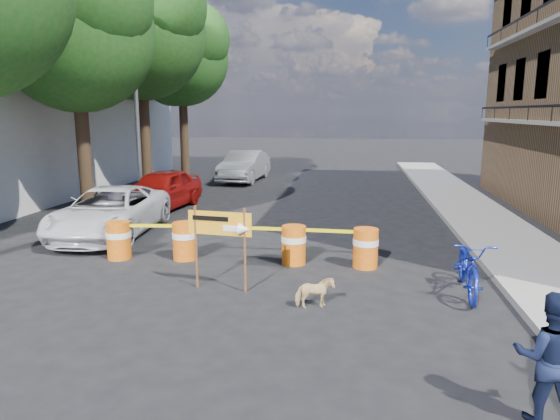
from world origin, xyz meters
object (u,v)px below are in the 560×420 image
(sedan_silver, at_px, (245,166))
(barrel_mid_left, at_px, (185,240))
(barrel_far_right, at_px, (366,247))
(suv_white, at_px, (110,212))
(detour_sign, at_px, (227,231))
(sedan_red, at_px, (161,190))
(barrel_far_left, at_px, (119,240))
(barrel_mid_right, at_px, (294,244))
(bicycle, at_px, (471,240))
(dog, at_px, (315,293))
(pedestrian, at_px, (549,358))

(sedan_silver, bearing_deg, barrel_mid_left, -79.88)
(barrel_far_right, distance_m, suv_white, 7.47)
(detour_sign, bearing_deg, barrel_mid_left, 135.59)
(sedan_red, bearing_deg, detour_sign, -54.07)
(barrel_far_left, bearing_deg, sedan_silver, 89.88)
(barrel_mid_left, distance_m, sedan_silver, 13.89)
(barrel_mid_right, height_order, suv_white, suv_white)
(bicycle, relative_size, sedan_silver, 0.45)
(barrel_far_right, height_order, sedan_red, sedan_red)
(barrel_mid_left, bearing_deg, barrel_mid_right, 0.33)
(barrel_mid_right, height_order, barrel_far_right, same)
(bicycle, bearing_deg, sedan_red, 145.24)
(barrel_mid_right, bearing_deg, dog, -75.13)
(pedestrian, bearing_deg, bicycle, -76.98)
(dog, height_order, sedan_silver, sedan_silver)
(pedestrian, bearing_deg, barrel_mid_left, -28.46)
(barrel_far_right, height_order, pedestrian, pedestrian)
(detour_sign, xyz_separation_m, sedan_red, (-4.46, 7.83, -0.50))
(barrel_mid_right, bearing_deg, barrel_far_right, -1.19)
(dog, xyz_separation_m, sedan_red, (-6.23, 8.49, 0.43))
(barrel_mid_right, height_order, bicycle, bicycle)
(barrel_far_left, distance_m, sedan_red, 6.22)
(detour_sign, height_order, sedan_silver, detour_sign)
(detour_sign, xyz_separation_m, suv_white, (-4.46, 3.96, -0.54))
(barrel_mid_left, xyz_separation_m, barrel_mid_right, (2.63, 0.02, 0.00))
(detour_sign, bearing_deg, pedestrian, -31.42)
(detour_sign, relative_size, sedan_silver, 0.36)
(barrel_far_right, relative_size, detour_sign, 0.54)
(sedan_silver, bearing_deg, sedan_red, -96.02)
(bicycle, bearing_deg, barrel_mid_right, 162.11)
(bicycle, distance_m, dog, 3.21)
(barrel_far_left, bearing_deg, dog, -26.21)
(barrel_mid_left, distance_m, suv_white, 3.55)
(detour_sign, height_order, bicycle, bicycle)
(barrel_far_left, xyz_separation_m, suv_white, (-1.32, 2.20, 0.21))
(suv_white, bearing_deg, bicycle, -24.43)
(detour_sign, xyz_separation_m, pedestrian, (4.61, -3.63, -0.44))
(barrel_far_right, xyz_separation_m, sedan_red, (-7.18, 5.92, 0.25))
(detour_sign, bearing_deg, sedan_silver, 107.98)
(barrel_far_right, bearing_deg, sedan_red, 140.50)
(pedestrian, xyz_separation_m, sedan_silver, (-7.72, 19.36, -0.00))
(dog, height_order, sedan_red, sedan_red)
(sedan_silver, bearing_deg, bicycle, -59.28)
(barrel_far_right, distance_m, bicycle, 2.47)
(barrel_mid_left, bearing_deg, sedan_red, 116.24)
(barrel_far_left, relative_size, detour_sign, 0.54)
(dog, relative_size, sedan_red, 0.16)
(barrel_mid_right, distance_m, suv_white, 5.89)
(barrel_mid_left, height_order, pedestrian, pedestrian)
(pedestrian, distance_m, sedan_red, 14.62)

